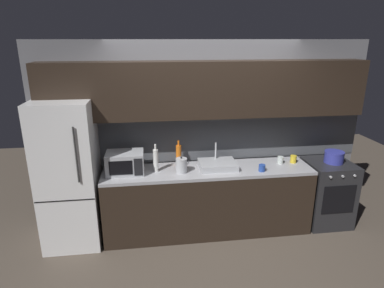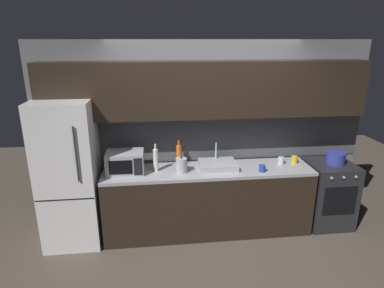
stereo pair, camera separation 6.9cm
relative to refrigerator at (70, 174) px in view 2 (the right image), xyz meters
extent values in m
plane|color=#4C4238|center=(1.73, -0.90, -0.92)|extent=(10.00, 10.00, 0.00)
cube|color=slate|center=(1.73, 0.40, 0.33)|extent=(4.44, 0.10, 2.50)
cube|color=#4C4F54|center=(1.73, 0.35, 0.28)|extent=(4.44, 0.01, 0.60)
cube|color=black|center=(1.73, 0.18, 0.98)|extent=(4.09, 0.34, 0.70)
cube|color=black|center=(1.73, 0.00, -0.49)|extent=(2.70, 0.60, 0.86)
cube|color=#9E9EA3|center=(1.73, 0.00, -0.04)|extent=(2.70, 0.60, 0.04)
cube|color=white|center=(0.00, 0.00, 0.00)|extent=(0.68, 0.66, 1.84)
cube|color=black|center=(0.00, -0.33, -0.18)|extent=(0.67, 0.00, 0.01)
cylinder|color=#333333|center=(0.19, -0.35, 0.37)|extent=(0.02, 0.02, 0.64)
cube|color=#232326|center=(3.42, 0.00, -0.47)|extent=(0.60, 0.60, 0.90)
cube|color=black|center=(3.42, -0.30, -0.43)|extent=(0.45, 0.01, 0.40)
cylinder|color=#B2B2B7|center=(3.26, -0.31, -0.09)|extent=(0.03, 0.02, 0.03)
cylinder|color=#B2B2B7|center=(3.42, -0.31, -0.09)|extent=(0.03, 0.02, 0.03)
cylinder|color=#B2B2B7|center=(3.59, -0.31, -0.09)|extent=(0.03, 0.02, 0.03)
cube|color=#A8AAAF|center=(0.68, 0.02, 0.11)|extent=(0.46, 0.34, 0.27)
cube|color=black|center=(0.64, -0.15, 0.11)|extent=(0.28, 0.01, 0.18)
cube|color=black|center=(0.85, -0.15, 0.11)|extent=(0.10, 0.01, 0.22)
cube|color=#ADAFB5|center=(1.86, 0.03, 0.02)|extent=(0.48, 0.38, 0.08)
cylinder|color=silver|center=(1.86, 0.16, 0.17)|extent=(0.02, 0.02, 0.22)
cylinder|color=#B7BABF|center=(1.38, -0.06, 0.07)|extent=(0.14, 0.14, 0.19)
sphere|color=black|center=(1.38, -0.06, 0.18)|extent=(0.02, 0.02, 0.02)
cone|color=#B7BABF|center=(1.47, -0.06, 0.11)|extent=(0.03, 0.03, 0.05)
cylinder|color=silver|center=(1.06, 0.02, 0.12)|extent=(0.06, 0.06, 0.29)
cylinder|color=silver|center=(1.06, 0.02, 0.30)|extent=(0.02, 0.02, 0.07)
cylinder|color=orange|center=(1.37, 0.21, 0.11)|extent=(0.07, 0.07, 0.27)
cylinder|color=orange|center=(1.37, 0.21, 0.28)|extent=(0.03, 0.03, 0.07)
cylinder|color=silver|center=(2.73, 0.06, 0.03)|extent=(0.08, 0.08, 0.10)
cylinder|color=gold|center=(2.92, 0.07, 0.03)|extent=(0.08, 0.08, 0.10)
cylinder|color=#234299|center=(2.39, -0.17, 0.02)|extent=(0.08, 0.08, 0.09)
cylinder|color=#333899|center=(3.46, 0.00, 0.05)|extent=(0.25, 0.25, 0.14)
cylinder|color=#333899|center=(3.46, 0.00, 0.13)|extent=(0.26, 0.26, 0.02)
camera|label=1|loc=(0.99, -3.86, 1.58)|focal=30.57mm
camera|label=2|loc=(1.06, -3.87, 1.58)|focal=30.57mm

